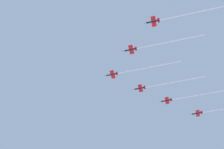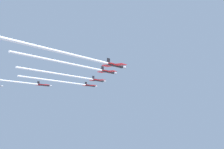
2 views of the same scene
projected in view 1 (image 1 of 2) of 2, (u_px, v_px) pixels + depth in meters
name	position (u px, v px, depth m)	size (l,w,h in m)	color
jet_lead	(134.00, 70.00, 223.86)	(55.91, 24.25, 2.33)	black
jet_port_inner	(154.00, 45.00, 209.91)	(55.77, 24.19, 2.33)	black
jet_starboard_inner	(161.00, 84.00, 232.62)	(54.85, 23.83, 2.33)	black
jet_port_outer	(192.00, 13.00, 194.19)	(73.26, 31.18, 2.33)	black
jet_starboard_outer	(187.00, 97.00, 241.66)	(54.53, 23.70, 2.33)	black
jet_port_trail	(223.00, 109.00, 247.23)	(63.73, 27.37, 2.33)	black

